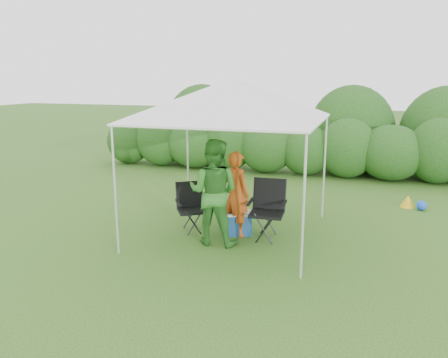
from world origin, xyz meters
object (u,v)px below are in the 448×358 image
(woman, at_px, (214,192))
(cooler, at_px, (238,223))
(canopy, at_px, (233,99))
(man, at_px, (236,194))
(chair_left, at_px, (191,203))
(chair_right, at_px, (268,205))

(woman, relative_size, cooler, 3.04)
(canopy, xyz_separation_m, cooler, (0.12, -0.01, -2.25))
(canopy, relative_size, man, 1.99)
(canopy, height_order, man, canopy)
(canopy, xyz_separation_m, woman, (-0.16, -0.56, -1.54))
(chair_left, xyz_separation_m, cooler, (0.92, 0.04, -0.30))
(chair_right, distance_m, woman, 1.06)
(canopy, relative_size, chair_left, 3.39)
(man, bearing_deg, chair_right, -147.76)
(chair_left, distance_m, cooler, 0.97)
(canopy, xyz_separation_m, man, (0.09, -0.04, -1.68))
(chair_left, distance_m, man, 0.93)
(chair_left, xyz_separation_m, woman, (0.64, -0.51, 0.40))
(woman, height_order, cooler, woman)
(chair_right, bearing_deg, woman, -147.90)
(woman, bearing_deg, chair_left, -39.42)
(chair_right, height_order, woman, woman)
(chair_left, bearing_deg, woman, -71.42)
(man, relative_size, woman, 0.85)
(man, height_order, cooler, man)
(chair_right, bearing_deg, man, -176.40)
(chair_left, bearing_deg, man, -32.31)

